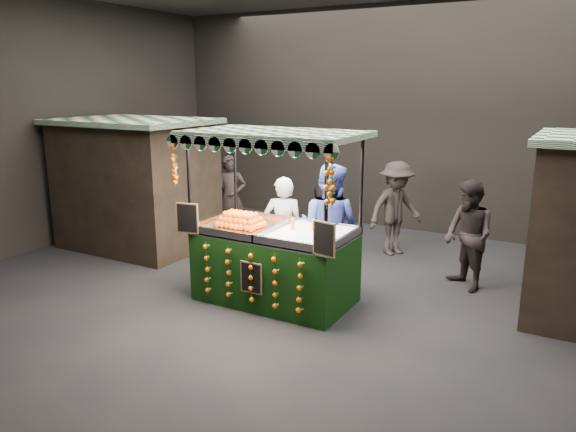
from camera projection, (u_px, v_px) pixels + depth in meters
The scene contains 11 objects.
ground at pixel (305, 301), 8.39m from camera, with size 12.00×12.00×0.00m, color black.
market_hall at pixel (306, 76), 7.59m from camera, with size 12.10×10.10×5.05m.
neighbour_stall_left at pixel (136, 183), 11.04m from camera, with size 3.00×2.20×2.60m.
juice_stall at pixel (274, 251), 8.23m from camera, with size 2.69×1.58×2.61m.
vendor_grey at pixel (284, 230), 9.02m from camera, with size 0.77×0.65×1.81m.
vendor_blue at pixel (329, 228), 8.62m from camera, with size 1.02×0.79×2.08m.
shopper_0 at pixel (231, 198), 11.64m from camera, with size 0.79×0.72×1.80m.
shopper_1 at pixel (468, 236), 8.73m from camera, with size 1.10×1.09×1.80m.
shopper_2 at pixel (325, 207), 10.96m from camera, with size 1.04×0.96×1.71m.
shopper_3 at pixel (396, 208), 10.54m from camera, with size 1.23×1.36×1.84m.
shopper_4 at pixel (212, 194), 12.38m from camera, with size 0.93×0.75×1.64m.
Camera 1 is at (3.64, -6.95, 3.27)m, focal length 33.91 mm.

